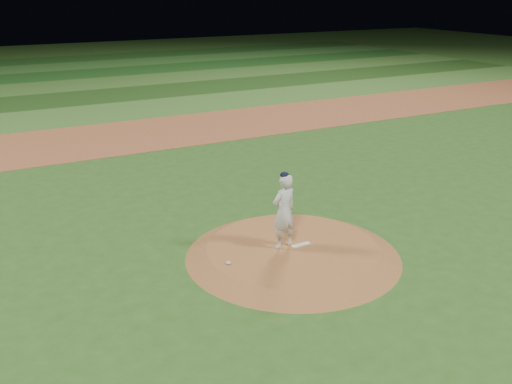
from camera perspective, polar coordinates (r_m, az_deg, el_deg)
ground at (r=14.76m, az=3.69°, el=-6.38°), size 120.00×120.00×0.00m
infield_dirt_band at (r=26.96m, az=-12.17°, el=5.56°), size 70.00×6.00×0.02m
outfield_stripe_0 at (r=32.16m, az=-15.01°, el=7.65°), size 70.00×5.00×0.02m
outfield_stripe_1 at (r=36.96m, az=-16.90°, el=9.02°), size 70.00×5.00×0.02m
outfield_stripe_2 at (r=41.80m, az=-18.36°, el=10.07°), size 70.00×5.00×0.02m
outfield_stripe_3 at (r=46.68m, az=-19.53°, el=10.90°), size 70.00×5.00×0.02m
outfield_stripe_4 at (r=51.59m, az=-20.48°, el=11.56°), size 70.00×5.00×0.02m
outfield_stripe_5 at (r=56.51m, az=-21.27°, el=12.11°), size 70.00×5.00×0.02m
pitchers_mound at (r=14.70m, az=3.70°, el=-5.94°), size 5.50×5.50×0.25m
pitching_rubber at (r=14.75m, az=4.50°, el=-5.29°), size 0.53×0.14×0.03m
rosin_bag at (r=13.77m, az=-2.76°, el=-7.08°), size 0.12×0.12×0.07m
pitcher_on_mound at (r=14.25m, az=2.81°, el=-1.90°), size 0.79×0.59×2.01m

